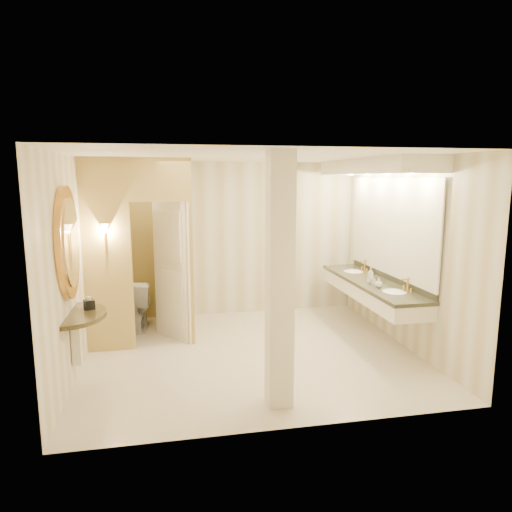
{
  "coord_description": "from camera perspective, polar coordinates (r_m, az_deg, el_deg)",
  "views": [
    {
      "loc": [
        -1.1,
        -5.98,
        2.42
      ],
      "look_at": [
        0.11,
        0.2,
        1.34
      ],
      "focal_mm": 32.0,
      "sensor_mm": 36.0,
      "label": 1
    }
  ],
  "objects": [
    {
      "name": "vanity",
      "position": [
        7.1,
        14.75,
        2.98
      ],
      "size": [
        0.75,
        2.81,
        2.09
      ],
      "color": "white",
      "rests_on": "floor"
    },
    {
      "name": "wall_sconce",
      "position": [
        6.5,
        -18.33,
        3.13
      ],
      "size": [
        0.14,
        0.14,
        0.42
      ],
      "color": "gold",
      "rests_on": "toilet_closet"
    },
    {
      "name": "pillar",
      "position": [
        4.75,
        2.99,
        -3.32
      ],
      "size": [
        0.26,
        0.26,
        2.7
      ],
      "primitive_type": "cube",
      "color": "white",
      "rests_on": "floor"
    },
    {
      "name": "toilet_closet",
      "position": [
        7.02,
        -11.22,
        1.04
      ],
      "size": [
        1.5,
        1.55,
        2.7
      ],
      "color": "tan",
      "rests_on": "floor"
    },
    {
      "name": "wall_front",
      "position": [
        4.26,
        4.26,
        -4.86
      ],
      "size": [
        4.5,
        0.02,
        2.7
      ],
      "primitive_type": "cube",
      "color": "beige",
      "rests_on": "floor"
    },
    {
      "name": "soap_bottle_a",
      "position": [
        6.95,
        14.46,
        -2.97
      ],
      "size": [
        0.06,
        0.06,
        0.12
      ],
      "primitive_type": "imported",
      "rotation": [
        0.0,
        0.0,
        -0.11
      ],
      "color": "beige",
      "rests_on": "vanity"
    },
    {
      "name": "wall_back",
      "position": [
        8.12,
        -3.19,
        2.12
      ],
      "size": [
        4.5,
        0.02,
        2.7
      ],
      "primitive_type": "cube",
      "color": "beige",
      "rests_on": "floor"
    },
    {
      "name": "wall_right",
      "position": [
        6.94,
        17.97,
        0.35
      ],
      "size": [
        0.02,
        4.0,
        2.7
      ],
      "primitive_type": "cube",
      "color": "beige",
      "rests_on": "floor"
    },
    {
      "name": "soap_bottle_b",
      "position": [
        6.77,
        15.08,
        -3.26
      ],
      "size": [
        0.13,
        0.13,
        0.13
      ],
      "primitive_type": "imported",
      "rotation": [
        0.0,
        0.0,
        -0.35
      ],
      "color": "silver",
      "rests_on": "vanity"
    },
    {
      "name": "tissue_box",
      "position": [
        5.82,
        -20.13,
        -5.72
      ],
      "size": [
        0.15,
        0.15,
        0.11
      ],
      "primitive_type": "cube",
      "rotation": [
        0.0,
        0.0,
        0.39
      ],
      "color": "black",
      "rests_on": "console_shelf"
    },
    {
      "name": "toilet",
      "position": [
        7.66,
        -14.61,
        -5.82
      ],
      "size": [
        0.52,
        0.84,
        0.82
      ],
      "primitive_type": "imported",
      "rotation": [
        0.0,
        0.0,
        3.07
      ],
      "color": "white",
      "rests_on": "floor"
    },
    {
      "name": "floor",
      "position": [
        6.54,
        -0.61,
        -12.01
      ],
      "size": [
        4.5,
        4.5,
        0.0
      ],
      "primitive_type": "plane",
      "color": "beige",
      "rests_on": "ground"
    },
    {
      "name": "wall_left",
      "position": [
        6.18,
        -21.61,
        -0.96
      ],
      "size": [
        0.02,
        4.0,
        2.7
      ],
      "primitive_type": "cube",
      "color": "beige",
      "rests_on": "floor"
    },
    {
      "name": "console_shelf",
      "position": [
        5.62,
        -22.28,
        -2.08
      ],
      "size": [
        0.99,
        0.99,
        1.94
      ],
      "color": "black",
      "rests_on": "floor"
    },
    {
      "name": "ceiling",
      "position": [
        6.08,
        -0.66,
        12.34
      ],
      "size": [
        4.5,
        4.5,
        0.0
      ],
      "primitive_type": "plane",
      "rotation": [
        3.14,
        0.0,
        0.0
      ],
      "color": "white",
      "rests_on": "wall_back"
    },
    {
      "name": "soap_bottle_c",
      "position": [
        7.01,
        14.12,
        -2.34
      ],
      "size": [
        0.09,
        0.09,
        0.24
      ],
      "primitive_type": "imported",
      "rotation": [
        0.0,
        0.0,
        -0.01
      ],
      "color": "#C6B28C",
      "rests_on": "vanity"
    }
  ]
}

